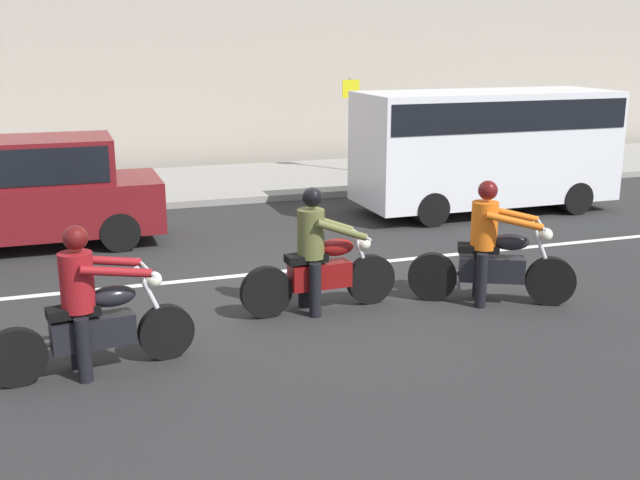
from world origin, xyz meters
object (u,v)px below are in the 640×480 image
Objects in this scene: motorcycle_with_rider_orange_stripe at (491,254)px; pedestrian_bystander at (478,131)px; street_sign_post at (350,115)px; motorcycle_with_rider_olive at (319,261)px; parked_van_white at (486,142)px; parked_hatchback_maroon at (37,191)px; motorcycle_with_rider_crimson at (90,313)px.

motorcycle_with_rider_orange_stripe is 1.14× the size of pedestrian_bystander.
motorcycle_with_rider_olive is at bearing -113.30° from street_sign_post.
street_sign_post reaches higher than motorcycle_with_rider_orange_stripe.
motorcycle_with_rider_orange_stripe is 0.39× the size of parked_van_white.
parked_hatchback_maroon is 8.38m from parked_van_white.
motorcycle_with_rider_orange_stripe is 7.44m from parked_hatchback_maroon.
parked_van_white is at bearing 41.88° from motorcycle_with_rider_olive.
motorcycle_with_rider_orange_stripe is at bearing -118.94° from pedestrian_bystander.
pedestrian_bystander is (6.86, 7.97, 0.51)m from motorcycle_with_rider_olive.
street_sign_post is at bearing 32.66° from parked_hatchback_maroon.
street_sign_post is at bearing 66.70° from motorcycle_with_rider_olive.
street_sign_post reaches higher than pedestrian_bystander.
pedestrian_bystander is at bearing 49.28° from motorcycle_with_rider_olive.
street_sign_post is at bearing 56.45° from motorcycle_with_rider_crimson.
pedestrian_bystander is at bearing 42.92° from motorcycle_with_rider_crimson.
street_sign_post is 1.30× the size of pedestrian_bystander.
parked_van_white is (7.82, 5.51, 0.73)m from motorcycle_with_rider_crimson.
parked_van_white is 3.95m from pedestrian_bystander.
motorcycle_with_rider_crimson is 5.55m from parked_hatchback_maroon.
parked_hatchback_maroon is 1.74× the size of street_sign_post.
parked_van_white is 4.81m from street_sign_post.
motorcycle_with_rider_olive reaches higher than motorcycle_with_rider_crimson.
motorcycle_with_rider_orange_stripe is 9.62m from pedestrian_bystander.
motorcycle_with_rider_orange_stripe is at bearing 6.62° from motorcycle_with_rider_crimson.
motorcycle_with_rider_crimson is 12.27m from street_sign_post.
motorcycle_with_rider_olive is 0.91× the size of street_sign_post.
street_sign_post is (7.31, 4.69, 0.59)m from parked_hatchback_maroon.
parked_van_white reaches higher than pedestrian_bystander.
motorcycle_with_rider_olive is 0.53× the size of parked_hatchback_maroon.
parked_hatchback_maroon is (-0.55, 5.51, 0.29)m from motorcycle_with_rider_crimson.
street_sign_post is (-1.05, 4.69, 0.15)m from parked_van_white.
parked_van_white is at bearing 0.00° from parked_hatchback_maroon.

